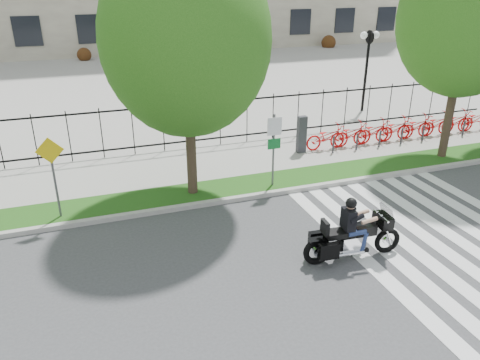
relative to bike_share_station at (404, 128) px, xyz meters
name	(u,v)px	position (x,y,z in m)	size (l,w,h in m)	color
ground	(284,270)	(-8.99, -7.20, -0.66)	(120.00, 120.00, 0.00)	#3E3E40
curb	(232,200)	(-8.99, -3.10, -0.58)	(60.00, 0.20, 0.15)	#A5A29C
grass_verge	(224,189)	(-8.99, -2.25, -0.58)	(60.00, 1.50, 0.15)	#1B4A12
sidewalk	(204,164)	(-8.99, 0.25, -0.58)	(60.00, 3.50, 0.15)	#9A9890
plaza	(139,78)	(-8.99, 17.80, -0.61)	(80.00, 34.00, 0.10)	#9A9890
crosswalk_stripes	(440,237)	(-4.17, -7.20, -0.65)	(5.70, 8.00, 0.01)	silver
iron_fence	(192,124)	(-8.99, 2.00, 0.49)	(30.00, 0.06, 2.00)	black
lamp_post_right	(368,51)	(1.01, 4.80, 2.55)	(1.06, 0.70, 4.25)	black
street_tree_1	(186,39)	(-10.07, -2.25, 4.41)	(5.05, 5.05, 7.83)	#36261D
street_tree_2	(467,18)	(0.15, -2.25, 4.70)	(4.88, 4.88, 8.02)	#36261D
bike_share_station	(404,128)	(0.00, 0.00, 0.00)	(10.04, 0.88, 1.50)	#2D2D33
sign_pole_regulatory	(274,141)	(-7.34, -2.62, 1.08)	(0.50, 0.09, 2.50)	#59595B
sign_pole_warning	(52,167)	(-14.22, -2.62, 1.08)	(0.78, 0.09, 2.49)	#59595B
motorcycle_rider	(353,234)	(-7.10, -7.26, 0.04)	(2.73, 0.84, 2.11)	black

